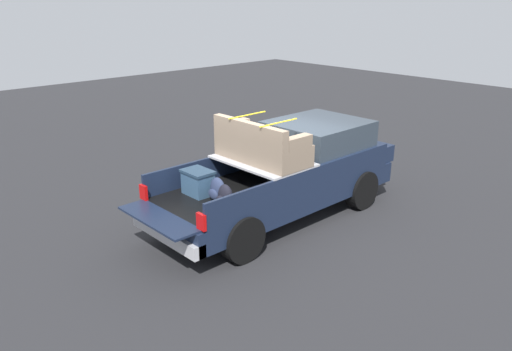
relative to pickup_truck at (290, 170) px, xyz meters
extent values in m
plane|color=#262628|center=(-0.38, 0.00, -0.98)|extent=(40.00, 40.00, 0.00)
cube|color=#162138|center=(-0.38, 0.00, -0.35)|extent=(5.50, 1.92, 0.44)
cube|color=black|center=(-1.58, 0.00, -0.11)|extent=(2.80, 1.80, 0.04)
cube|color=#162138|center=(-1.58, 0.93, 0.12)|extent=(2.80, 0.06, 0.50)
cube|color=#162138|center=(-1.58, -0.93, 0.12)|extent=(2.80, 0.06, 0.50)
cube|color=#162138|center=(-0.21, 0.00, 0.12)|extent=(0.06, 1.80, 0.50)
cube|color=#162138|center=(-3.26, 0.00, -0.11)|extent=(0.55, 1.80, 0.04)
cube|color=#B2B2B7|center=(-0.81, 0.00, 0.39)|extent=(1.25, 1.92, 0.04)
cube|color=#162138|center=(0.97, 0.00, 0.12)|extent=(2.30, 1.92, 0.50)
cube|color=#2D3842|center=(0.87, 0.00, 0.64)|extent=(1.94, 1.76, 0.55)
cube|color=#162138|center=(2.32, 0.00, 0.06)|extent=(0.40, 1.82, 0.38)
cube|color=#B2B2B7|center=(-3.10, 0.00, -0.45)|extent=(0.24, 1.92, 0.24)
cube|color=red|center=(-3.00, 0.88, 0.05)|extent=(0.06, 0.20, 0.28)
cube|color=red|center=(-3.00, -0.88, 0.05)|extent=(0.06, 0.20, 0.28)
cylinder|color=black|center=(1.37, 0.88, -0.55)|extent=(0.86, 0.30, 0.86)
cylinder|color=black|center=(1.37, -0.88, -0.55)|extent=(0.86, 0.30, 0.86)
cylinder|color=black|center=(-2.13, 0.88, -0.55)|extent=(0.86, 0.30, 0.86)
cylinder|color=black|center=(-2.13, -0.88, -0.55)|extent=(0.86, 0.30, 0.86)
cube|color=#335170|center=(-2.10, 0.41, 0.12)|extent=(0.40, 0.55, 0.43)
cube|color=#23394E|center=(-2.10, 0.41, 0.36)|extent=(0.44, 0.59, 0.05)
ellipsoid|color=#283351|center=(-2.03, -0.11, 0.14)|extent=(0.20, 0.38, 0.45)
ellipsoid|color=#283351|center=(-2.14, -0.11, 0.07)|extent=(0.09, 0.26, 0.20)
ellipsoid|color=black|center=(-2.12, -0.43, 0.13)|extent=(0.20, 0.34, 0.43)
ellipsoid|color=black|center=(-2.23, -0.43, 0.06)|extent=(0.09, 0.24, 0.19)
cube|color=#84705B|center=(-0.81, 0.00, 0.62)|extent=(0.87, 1.94, 0.42)
cube|color=#84705B|center=(-1.16, 0.00, 1.03)|extent=(0.16, 1.94, 0.40)
cube|color=#84705B|center=(-0.76, 0.87, 0.94)|extent=(0.63, 0.20, 0.22)
cube|color=#84705B|center=(-0.76, -0.87, 0.94)|extent=(0.63, 0.20, 0.22)
cube|color=yellow|center=(-0.81, 0.43, 1.24)|extent=(0.97, 0.03, 0.02)
cube|color=yellow|center=(-0.81, -0.44, 1.24)|extent=(0.97, 0.03, 0.02)
camera|label=1|loc=(-7.40, -6.90, 3.49)|focal=35.55mm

